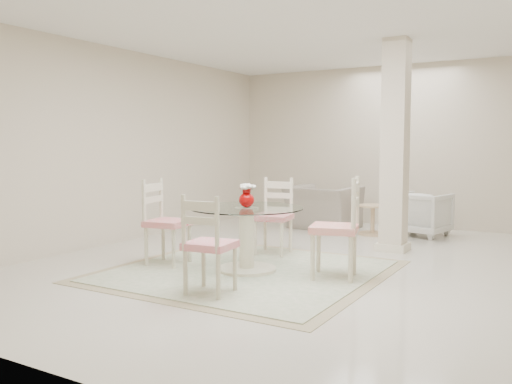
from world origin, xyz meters
The scene contains 13 objects.
ground centered at (0.00, 0.00, 0.00)m, with size 7.00×7.00×0.00m, color beige.
room_shell centered at (0.00, 0.00, 1.86)m, with size 6.02×7.02×2.71m.
column centered at (0.50, 1.30, 1.35)m, with size 0.30×0.30×2.70m, color beige.
area_rug centered at (-0.52, -0.67, 0.01)m, with size 2.81×2.81×0.02m.
dining_table centered at (-0.52, -0.67, 0.36)m, with size 1.21×1.21×0.70m.
red_vase centered at (-0.52, -0.67, 0.83)m, with size 0.19×0.18×0.25m.
dining_chair_east centered at (0.48, -0.47, 0.61)m, with size 0.56×0.56×1.15m.
dining_chair_north centered at (-0.72, 0.33, 0.55)m, with size 0.48×0.48×1.05m.
dining_chair_west centered at (-1.52, -0.86, 0.57)m, with size 0.49×0.49×1.08m.
dining_chair_south centered at (-0.33, -1.67, 0.54)m, with size 0.45×0.45×1.02m.
recliner_taupe centered at (-1.04, 2.58, 0.35)m, with size 1.06×0.93×0.69m, color gray.
armchair_white centered at (0.54, 2.69, 0.33)m, with size 0.70×0.72×0.66m, color white.
side_table centered at (-0.13, 2.36, 0.21)m, with size 0.44×0.44×0.46m.
Camera 1 is at (2.48, -5.58, 1.37)m, focal length 38.00 mm.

